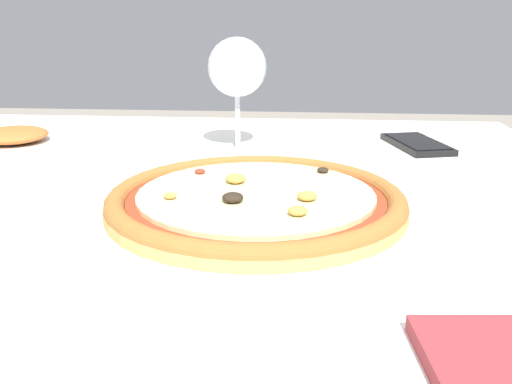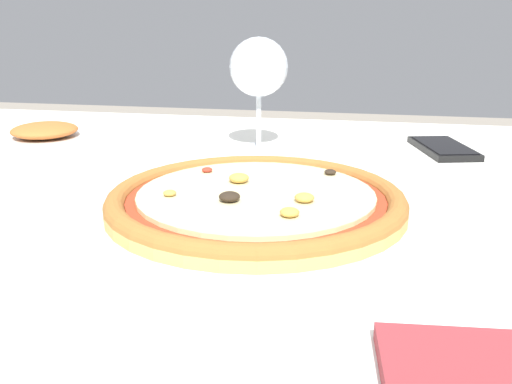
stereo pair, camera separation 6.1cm
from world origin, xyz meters
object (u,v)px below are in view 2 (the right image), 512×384
at_px(cell_phone, 443,148).
at_px(side_plate, 45,135).
at_px(pizza_plate, 256,204).
at_px(wine_glass_far_left, 259,70).
at_px(dining_table, 115,255).

distance_m(cell_phone, side_plate, 0.66).
xyz_separation_m(pizza_plate, side_plate, (-0.42, 0.30, -0.00)).
height_order(pizza_plate, wine_glass_far_left, wine_glass_far_left).
height_order(wine_glass_far_left, cell_phone, wine_glass_far_left).
height_order(pizza_plate, side_plate, pizza_plate).
distance_m(pizza_plate, side_plate, 0.52).
bearing_deg(cell_phone, wine_glass_far_left, -171.06).
xyz_separation_m(pizza_plate, wine_glass_far_left, (-0.06, 0.31, 0.11)).
bearing_deg(side_plate, pizza_plate, -35.28).
distance_m(pizza_plate, cell_phone, 0.43).
bearing_deg(pizza_plate, side_plate, 144.72).
bearing_deg(pizza_plate, dining_table, 165.64).
relative_size(dining_table, pizza_plate, 3.42).
relative_size(pizza_plate, cell_phone, 2.37).
height_order(pizza_plate, cell_phone, pizza_plate).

